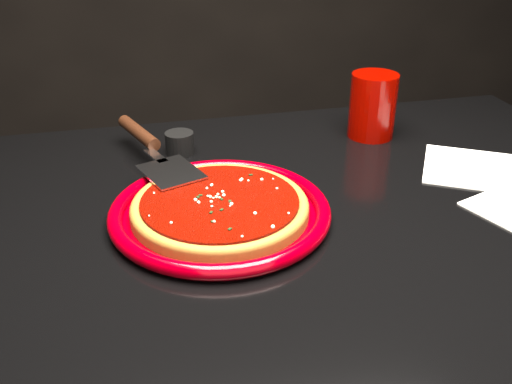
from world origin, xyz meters
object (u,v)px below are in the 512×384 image
at_px(cup, 373,106).
at_px(ramekin, 180,143).
at_px(plate, 220,211).
at_px(pizza_server, 154,148).

height_order(cup, ramekin, cup).
bearing_deg(plate, pizza_server, 112.93).
height_order(plate, pizza_server, pizza_server).
xyz_separation_m(cup, ramekin, (-0.36, 0.00, -0.04)).
bearing_deg(cup, pizza_server, -171.95).
distance_m(plate, ramekin, 0.24).
bearing_deg(pizza_server, plate, -86.99).
height_order(plate, cup, cup).
height_order(pizza_server, ramekin, pizza_server).
xyz_separation_m(plate, pizza_server, (-0.08, 0.18, 0.03)).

